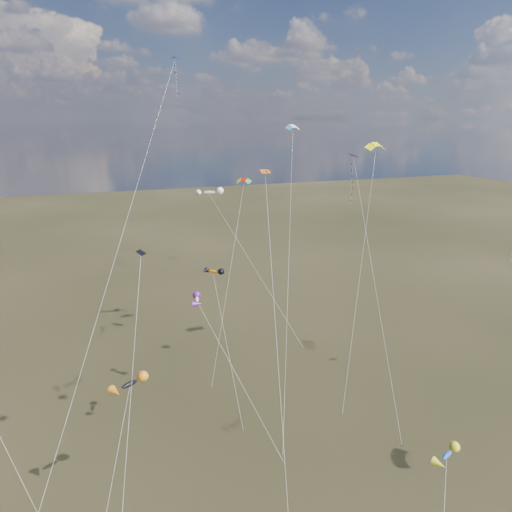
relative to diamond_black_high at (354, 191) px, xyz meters
name	(u,v)px	position (x,y,z in m)	size (l,w,h in m)	color
diamond_black_high	(354,191)	(0.00, 0.00, 0.00)	(2.11, 16.35, 29.28)	black
diamond_navy_tall	(165,112)	(-21.45, 5.26, 9.17)	(19.15, 27.54, 40.14)	#0F144C
diamond_black_mid	(134,345)	(-27.70, -11.20, -10.12)	(5.56, 16.34, 21.71)	black
diamond_orange_center	(272,274)	(-15.67, -12.70, -4.59)	(4.63, 17.70, 28.79)	#E4550C
parafoil_yellow	(376,145)	(5.92, 4.96, 5.08)	(12.38, 14.15, 30.82)	#F1F209
parafoil_blue_white	(293,128)	(-2.57, 12.84, 7.11)	(12.68, 25.88, 32.89)	blue
parafoil_tricolor	(243,181)	(-9.68, 13.62, 0.02)	(9.48, 12.40, 25.67)	#F5F319
novelty_black_orange	(129,384)	(-28.39, -10.87, -14.07)	(5.72, 9.03, 11.46)	black
novelty_orange_black	(213,272)	(-17.18, 2.58, -9.19)	(2.45, 10.93, 16.29)	#EE6400
novelty_white_purple	(197,300)	(-20.75, -4.77, -9.48)	(7.26, 9.82, 16.00)	white
novelty_redwhite_stripe	(210,193)	(-12.74, 21.20, -2.64)	(12.71, 14.11, 23.04)	red
novelty_blue_yellow	(447,456)	(-9.64, -28.75, -12.71)	(6.37, 7.71, 12.68)	#1B46B9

